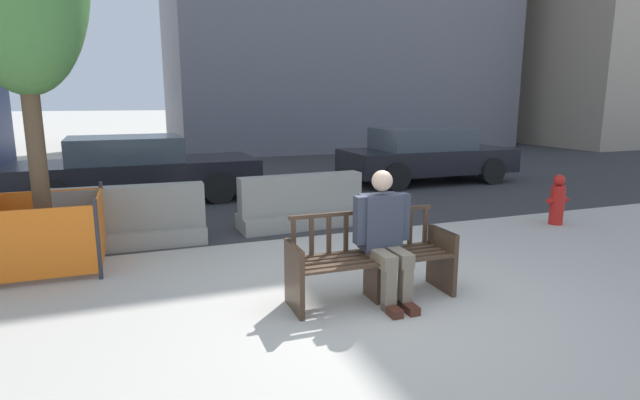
# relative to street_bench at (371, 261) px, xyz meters

# --- Properties ---
(ground_plane) EXTENTS (200.00, 200.00, 0.00)m
(ground_plane) POSITION_rel_street_bench_xyz_m (-0.03, -0.25, -0.40)
(ground_plane) COLOR #B7B2A8
(street_asphalt) EXTENTS (120.00, 12.00, 0.01)m
(street_asphalt) POSITION_rel_street_bench_xyz_m (-0.03, 8.45, -0.39)
(street_asphalt) COLOR #333335
(street_asphalt) RESTS_ON ground
(street_bench) EXTENTS (1.69, 0.55, 0.88)m
(street_bench) POSITION_rel_street_bench_xyz_m (0.00, 0.00, 0.00)
(street_bench) COLOR #473323
(street_bench) RESTS_ON ground
(seated_person) EXTENTS (0.58, 0.72, 1.31)m
(seated_person) POSITION_rel_street_bench_xyz_m (0.12, -0.06, 0.29)
(seated_person) COLOR #383D4C
(seated_person) RESTS_ON ground
(jersey_barrier_centre) EXTENTS (2.03, 0.77, 0.84)m
(jersey_barrier_centre) POSITION_rel_street_bench_xyz_m (0.27, 3.04, -0.06)
(jersey_barrier_centre) COLOR gray
(jersey_barrier_centre) RESTS_ON ground
(jersey_barrier_left) EXTENTS (2.02, 0.73, 0.84)m
(jersey_barrier_left) POSITION_rel_street_bench_xyz_m (-2.28, 2.87, -0.06)
(jersey_barrier_left) COLOR gray
(jersey_barrier_left) RESTS_ON ground
(construction_fence) EXTENTS (1.26, 1.26, 0.93)m
(construction_fence) POSITION_rel_street_bench_xyz_m (-3.22, 2.18, 0.07)
(construction_fence) COLOR #2D2D33
(construction_fence) RESTS_ON ground
(car_sedan_mid) EXTENTS (4.73, 2.04, 1.30)m
(car_sedan_mid) POSITION_rel_street_bench_xyz_m (-2.19, 6.12, 0.25)
(car_sedan_mid) COLOR black
(car_sedan_mid) RESTS_ON ground
(car_sedan_far) EXTENTS (4.19, 1.85, 1.33)m
(car_sedan_far) POSITION_rel_street_bench_xyz_m (4.52, 6.17, 0.28)
(car_sedan_far) COLOR black
(car_sedan_far) RESTS_ON ground
(fire_hydrant) EXTENTS (0.40, 0.22, 0.82)m
(fire_hydrant) POSITION_rel_street_bench_xyz_m (4.22, 1.75, -0.01)
(fire_hydrant) COLOR red
(fire_hydrant) RESTS_ON ground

